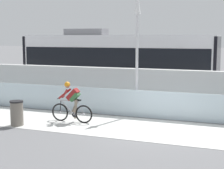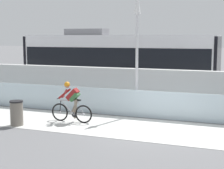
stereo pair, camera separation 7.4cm
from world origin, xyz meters
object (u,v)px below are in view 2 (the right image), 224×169
(cyclist_on_bike, at_px, (72,103))
(lamp_post_antenna, at_px, (137,38))
(tram, at_px, (118,63))
(trash_bin, at_px, (17,113))

(cyclist_on_bike, bearing_deg, lamp_post_antenna, 47.04)
(tram, height_order, trash_bin, tram)
(tram, distance_m, cyclist_on_bike, 6.96)
(cyclist_on_bike, xyz_separation_m, trash_bin, (-1.69, -1.25, -0.30))
(tram, xyz_separation_m, lamp_post_antenna, (2.58, -4.70, 1.40))
(lamp_post_antenna, bearing_deg, cyclist_on_bike, -132.96)
(lamp_post_antenna, bearing_deg, tram, 118.74)
(cyclist_on_bike, height_order, lamp_post_antenna, lamp_post_antenna)
(tram, bearing_deg, cyclist_on_bike, -85.20)
(cyclist_on_bike, distance_m, trash_bin, 2.12)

